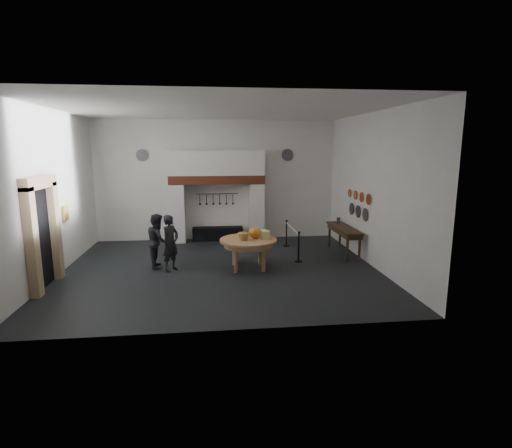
{
  "coord_description": "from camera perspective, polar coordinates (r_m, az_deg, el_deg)",
  "views": [
    {
      "loc": [
        -0.26,
        -11.2,
        3.48
      ],
      "look_at": [
        1.01,
        -0.21,
        1.35
      ],
      "focal_mm": 28.0,
      "sensor_mm": 36.0,
      "label": 1
    }
  ],
  "objects": [
    {
      "name": "utensil_rail",
      "position": [
        15.22,
        -5.59,
        4.31
      ],
      "size": [
        1.6,
        0.02,
        0.02
      ],
      "primitive_type": "cylinder",
      "rotation": [
        0.0,
        1.57,
        0.0
      ],
      "color": "black",
      "rests_on": "wall_back"
    },
    {
      "name": "pumpkin",
      "position": [
        11.63,
        -0.17,
        -1.27
      ],
      "size": [
        0.36,
        0.36,
        0.31
      ],
      "primitive_type": "ellipsoid",
      "color": "orange",
      "rests_on": "work_table"
    },
    {
      "name": "chimney_hood",
      "position": [
        14.87,
        -5.65,
        8.67
      ],
      "size": [
        3.5,
        0.7,
        0.9
      ],
      "primitive_type": "cube",
      "color": "silver",
      "rests_on": "hearth_brick_band"
    },
    {
      "name": "pewter_plate_back_right",
      "position": [
        15.45,
        4.51,
        9.81
      ],
      "size": [
        0.44,
        0.03,
        0.44
      ],
      "primitive_type": "cylinder",
      "rotation": [
        1.57,
        0.0,
        0.0
      ],
      "color": "#4C4C51",
      "rests_on": "wall_back"
    },
    {
      "name": "door_lintel",
      "position": [
        11.04,
        -28.63,
        5.26
      ],
      "size": [
        0.22,
        1.7,
        0.3
      ],
      "primitive_type": "cube",
      "color": "tan",
      "rests_on": "door_jamb_near"
    },
    {
      "name": "pewter_plate_back_left",
      "position": [
        15.36,
        -15.95,
        9.43
      ],
      "size": [
        0.44,
        0.03,
        0.44
      ],
      "primitive_type": "cylinder",
      "rotation": [
        1.57,
        0.0,
        0.0
      ],
      "color": "#4C4C51",
      "rests_on": "wall_back"
    },
    {
      "name": "pewter_plate_left",
      "position": [
        12.69,
        15.34,
        1.29
      ],
      "size": [
        0.03,
        0.4,
        0.4
      ],
      "primitive_type": "cylinder",
      "rotation": [
        0.0,
        1.57,
        0.0
      ],
      "color": "#4C4C51",
      "rests_on": "wall_right"
    },
    {
      "name": "barrier_post_near",
      "position": [
        12.36,
        6.12,
        -3.36
      ],
      "size": [
        0.05,
        0.05,
        0.9
      ],
      "primitive_type": "cylinder",
      "color": "black",
      "rests_on": "floor"
    },
    {
      "name": "wall_back",
      "position": [
        15.26,
        -5.63,
        6.21
      ],
      "size": [
        9.0,
        0.02,
        4.5
      ],
      "primitive_type": "cube",
      "color": "white",
      "rests_on": "floor"
    },
    {
      "name": "side_table",
      "position": [
        13.44,
        12.46,
        -0.57
      ],
      "size": [
        0.55,
        2.2,
        0.06
      ],
      "primitive_type": "cube",
      "color": "#372514",
      "rests_on": "floor"
    },
    {
      "name": "bread_loaf",
      "position": [
        11.86,
        -1.74,
        -1.48
      ],
      "size": [
        0.31,
        0.18,
        0.13
      ],
      "primitive_type": "ellipsoid",
      "color": "#A86D3B",
      "rests_on": "work_table"
    },
    {
      "name": "chimney_pier_left",
      "position": [
        15.1,
        -11.13,
        1.51
      ],
      "size": [
        0.55,
        0.7,
        2.15
      ],
      "primitive_type": "cube",
      "color": "silver",
      "rests_on": "floor"
    },
    {
      "name": "hearth_brick_band",
      "position": [
        14.9,
        -5.61,
        6.33
      ],
      "size": [
        3.5,
        0.72,
        0.32
      ],
      "primitive_type": "cube",
      "color": "#9E442B",
      "rests_on": "chimney_pier_left"
    },
    {
      "name": "floor",
      "position": [
        11.73,
        -5.07,
        -6.4
      ],
      "size": [
        9.0,
        8.0,
        0.02
      ],
      "primitive_type": "cube",
      "color": "black",
      "rests_on": "ground"
    },
    {
      "name": "door_recess",
      "position": [
        11.26,
        -28.41,
        -1.86
      ],
      "size": [
        0.04,
        1.1,
        2.5
      ],
      "primitive_type": "cube",
      "color": "black",
      "rests_on": "floor"
    },
    {
      "name": "copper_pan_b",
      "position": [
        12.94,
        14.87,
        3.73
      ],
      "size": [
        0.03,
        0.32,
        0.32
      ],
      "primitive_type": "cylinder",
      "rotation": [
        0.0,
        1.57,
        0.0
      ],
      "color": "#C6662D",
      "rests_on": "wall_right"
    },
    {
      "name": "barrier_post_far",
      "position": [
        14.27,
        4.37,
        -1.41
      ],
      "size": [
        0.05,
        0.05,
        0.9
      ],
      "primitive_type": "cylinder",
      "color": "black",
      "rests_on": "floor"
    },
    {
      "name": "ceiling",
      "position": [
        11.25,
        -5.46,
        16.04
      ],
      "size": [
        9.0,
        8.0,
        0.02
      ],
      "primitive_type": "cube",
      "color": "silver",
      "rests_on": "wall_back"
    },
    {
      "name": "pewter_plate_mid",
      "position": [
        13.24,
        14.38,
        1.73
      ],
      "size": [
        0.03,
        0.4,
        0.4
      ],
      "primitive_type": "cylinder",
      "rotation": [
        0.0,
        1.57,
        0.0
      ],
      "color": "#4C4C51",
      "rests_on": "wall_right"
    },
    {
      "name": "copper_pan_a",
      "position": [
        12.44,
        15.79,
        3.41
      ],
      "size": [
        0.03,
        0.34,
        0.34
      ],
      "primitive_type": "cylinder",
      "rotation": [
        0.0,
        1.57,
        0.0
      ],
      "color": "#C6662D",
      "rests_on": "wall_right"
    },
    {
      "name": "copper_pan_c",
      "position": [
        13.45,
        14.03,
        4.03
      ],
      "size": [
        0.03,
        0.3,
        0.3
      ],
      "primitive_type": "cylinder",
      "rotation": [
        0.0,
        1.57,
        0.0
      ],
      "color": "#C6662D",
      "rests_on": "wall_right"
    },
    {
      "name": "iron_range",
      "position": [
        15.27,
        -5.47,
        -1.38
      ],
      "size": [
        1.9,
        0.45,
        0.5
      ],
      "primitive_type": "cube",
      "color": "black",
      "rests_on": "floor"
    },
    {
      "name": "wall_front",
      "position": [
        7.31,
        -4.48,
        1.19
      ],
      "size": [
        9.0,
        0.02,
        4.5
      ],
      "primitive_type": "cube",
      "color": "white",
      "rests_on": "floor"
    },
    {
      "name": "visitor_far",
      "position": [
        12.04,
        -13.83,
        -2.32
      ],
      "size": [
        0.69,
        0.84,
        1.59
      ],
      "primitive_type": "imported",
      "rotation": [
        0.0,
        0.0,
        1.69
      ],
      "color": "black",
      "rests_on": "floor"
    },
    {
      "name": "door_jamb_far",
      "position": [
        11.86,
        -26.8,
        -0.88
      ],
      "size": [
        0.22,
        0.3,
        2.6
      ],
      "primitive_type": "cube",
      "color": "tan",
      "rests_on": "floor"
    },
    {
      "name": "cheese_block_small",
      "position": [
        11.82,
        1.1,
        -1.35
      ],
      "size": [
        0.18,
        0.18,
        0.2
      ],
      "primitive_type": "cube",
      "color": "#EEE78E",
      "rests_on": "work_table"
    },
    {
      "name": "wicker_basket",
      "position": [
        11.36,
        -1.78,
        -1.8
      ],
      "size": [
        0.39,
        0.39,
        0.22
      ],
      "primitive_type": "cone",
      "rotation": [
        3.14,
        0.0,
        -0.27
      ],
      "color": "olive",
      "rests_on": "work_table"
    },
    {
      "name": "chimney_pier_right",
      "position": [
        15.15,
        0.07,
        1.75
      ],
      "size": [
        0.55,
        0.7,
        2.15
      ],
      "primitive_type": "cube",
      "color": "silver",
      "rests_on": "floor"
    },
    {
      "name": "pewter_jug",
      "position": [
        13.98,
        11.69,
        0.48
      ],
      "size": [
        0.12,
        0.12,
        0.22
      ],
      "primitive_type": "cylinder",
      "color": "#444348",
      "rests_on": "side_table"
    },
    {
      "name": "visitor_near",
      "position": [
        11.6,
        -12.11,
        -2.67
      ],
      "size": [
        0.66,
        0.71,
        1.62
      ],
      "primitive_type": "imported",
      "rotation": [
        0.0,
        0.0,
        0.94
      ],
      "color": "black",
      "rests_on": "floor"
    },
    {
      "name": "work_table",
      "position": [
        11.55,
        -1.1,
        -2.32
      ],
      "size": [
        2.03,
        2.03,
        0.07
      ],
      "primitive_type": "cylinder",
      "rotation": [
        0.0,
        0.0,
        -0.27
      ],
      "color": "tan",
      "rests_on": "floor"
    },
    {
      "name": "wall_left",
      "position": [
        12.04,
        -27.24,
        3.83
      ],
      "size": [
        0.02,
        8.0,
        4.5
      ],
      "primitive_type": "cube",
      "color": "white",
      "rests_on": "floor"
    },
    {
      "name": "wall_plaque",
      "position": [
        12.85,
        -25.55,
        1.41
      ],
      "size": [
        0.05,
        0.34,
        0.44
      ],
      "primitive_type": "cube",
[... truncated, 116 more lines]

